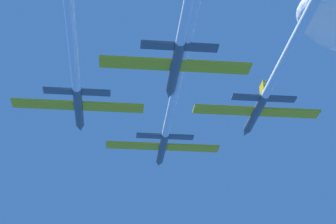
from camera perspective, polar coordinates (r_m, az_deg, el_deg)
name	(u,v)px	position (r m, az deg, el deg)	size (l,w,h in m)	color
jet_lead	(173,100)	(82.57, 0.52, 1.19)	(19.10, 61.76, 3.16)	#4C5660
jet_left_wing	(73,42)	(71.09, -9.36, 6.76)	(19.10, 61.07, 3.16)	#4C5660
jet_right_wing	(287,54)	(74.24, 11.60, 5.60)	(19.10, 59.64, 3.16)	#4C5660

